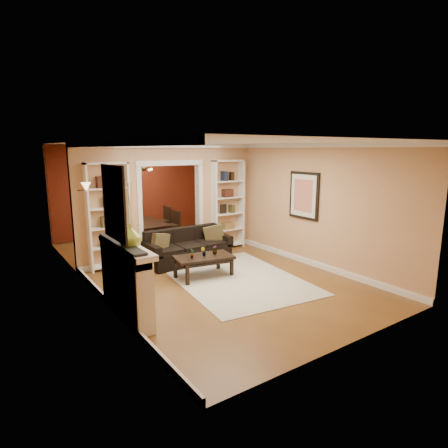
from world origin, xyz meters
TOP-DOWN VIEW (x-y plane):
  - floor at (0.00, 0.00)m, footprint 8.00×8.00m
  - ceiling at (0.00, 0.00)m, footprint 8.00×8.00m
  - wall_back at (0.00, 4.00)m, footprint 8.00×0.00m
  - wall_front at (0.00, -4.00)m, footprint 8.00×0.00m
  - wall_left at (-2.25, 0.00)m, footprint 0.00×8.00m
  - wall_right at (2.25, 0.00)m, footprint 0.00×8.00m
  - partition_wall at (0.00, 1.20)m, footprint 4.50×0.15m
  - red_back_panel at (0.00, 3.97)m, footprint 4.44×0.04m
  - dining_window at (0.00, 3.93)m, footprint 0.78×0.03m
  - area_rug at (0.31, -1.06)m, footprint 2.64×3.44m
  - sofa at (0.06, 0.45)m, footprint 1.97×0.85m
  - pillow_left at (-0.64, 0.43)m, footprint 0.45×0.26m
  - pillow_right at (0.75, 0.43)m, footprint 0.46×0.35m
  - coffee_table at (-0.16, -0.59)m, footprint 1.25×0.82m
  - plant_left at (-0.43, -0.59)m, footprint 0.12×0.13m
  - plant_center at (-0.16, -0.59)m, footprint 0.13×0.12m
  - plant_right at (0.11, -0.59)m, footprint 0.13×0.13m
  - bookshelf_left at (-1.55, 1.03)m, footprint 0.90×0.30m
  - bookshelf_right at (1.55, 1.03)m, footprint 0.90×0.30m
  - fireplace at (-2.09, -1.50)m, footprint 0.32×1.70m
  - vase at (-2.09, -1.74)m, footprint 0.37×0.37m
  - mirror at (-2.23, -1.50)m, footprint 0.03×0.95m
  - wall_sconce at (-2.15, 0.55)m, footprint 0.18×0.18m
  - framed_art at (2.21, -1.00)m, footprint 0.04×0.85m
  - dining_table at (0.03, 2.82)m, footprint 1.64×0.92m
  - dining_chair_nw at (-0.52, 2.52)m, footprint 0.43×0.43m
  - dining_chair_ne at (0.58, 2.52)m, footprint 0.45×0.45m
  - dining_chair_sw at (-0.52, 3.12)m, footprint 0.45×0.45m
  - dining_chair_se at (0.58, 3.12)m, footprint 0.55×0.55m
  - chandelier at (0.00, 2.70)m, footprint 0.50×0.50m

SIDE VIEW (x-z plane):
  - floor at x=0.00m, z-range 0.00..0.00m
  - area_rug at x=0.31m, z-range 0.00..0.01m
  - coffee_table at x=-0.16m, z-range 0.00..0.44m
  - dining_table at x=0.03m, z-range 0.00..0.58m
  - dining_chair_sw at x=-0.52m, z-range 0.00..0.77m
  - sofa at x=0.06m, z-range 0.00..0.77m
  - dining_chair_nw at x=-0.52m, z-range 0.00..0.87m
  - dining_chair_ne at x=0.58m, z-range 0.00..0.89m
  - dining_chair_se at x=0.58m, z-range 0.00..0.94m
  - plant_center at x=-0.16m, z-range 0.44..0.62m
  - plant_right at x=0.11m, z-range 0.44..0.62m
  - plant_left at x=-0.43m, z-range 0.44..0.65m
  - fireplace at x=-2.09m, z-range 0.00..1.16m
  - pillow_left at x=-0.64m, z-range 0.38..0.81m
  - pillow_right at x=0.75m, z-range 0.38..0.83m
  - bookshelf_left at x=-1.55m, z-range 0.00..2.30m
  - bookshelf_right at x=1.55m, z-range 0.00..2.30m
  - red_back_panel at x=0.00m, z-range 0.00..2.64m
  - vase at x=-2.09m, z-range 1.16..1.50m
  - wall_back at x=0.00m, z-range -2.65..5.35m
  - wall_front at x=0.00m, z-range -2.65..5.35m
  - wall_left at x=-2.25m, z-range -2.65..5.35m
  - wall_right at x=2.25m, z-range -2.65..5.35m
  - partition_wall at x=0.00m, z-range 0.00..2.70m
  - dining_window at x=0.00m, z-range 1.06..2.04m
  - framed_art at x=2.21m, z-range 1.02..2.08m
  - mirror at x=-2.23m, z-range 1.25..2.35m
  - wall_sconce at x=-2.15m, z-range 1.72..1.94m
  - chandelier at x=0.00m, z-range 1.87..2.17m
  - ceiling at x=0.00m, z-range 2.70..2.70m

